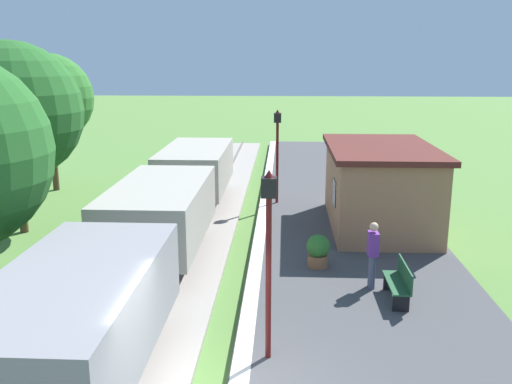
% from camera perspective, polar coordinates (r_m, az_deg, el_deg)
% --- Properties ---
extents(freight_train, '(2.50, 19.40, 2.12)m').
position_cam_1_polar(freight_train, '(16.27, -9.82, -2.56)').
color(freight_train, gray).
rests_on(freight_train, rail_near).
extents(station_hut, '(3.50, 5.80, 2.78)m').
position_cam_1_polar(station_hut, '(19.24, 12.56, 0.62)').
color(station_hut, '#9E6B4C').
rests_on(station_hut, platform_slab).
extents(bench_near_hut, '(0.42, 1.50, 0.91)m').
position_cam_1_polar(bench_near_hut, '(13.71, 14.56, -8.93)').
color(bench_near_hut, '#1E4C2D').
rests_on(bench_near_hut, platform_slab).
extents(person_waiting, '(0.25, 0.39, 1.71)m').
position_cam_1_polar(person_waiting, '(14.11, 11.92, -6.11)').
color(person_waiting, '#474C66').
rests_on(person_waiting, platform_slab).
extents(potted_planter, '(0.64, 0.64, 0.92)m').
position_cam_1_polar(potted_planter, '(15.43, 6.41, -5.99)').
color(potted_planter, brown).
rests_on(potted_planter, platform_slab).
extents(lamp_post_near, '(0.28, 0.28, 3.70)m').
position_cam_1_polar(lamp_post_near, '(10.14, 1.32, -4.06)').
color(lamp_post_near, '#591414').
rests_on(lamp_post_near, platform_slab).
extents(lamp_post_far, '(0.28, 0.28, 3.70)m').
position_cam_1_polar(lamp_post_far, '(21.64, 2.21, 5.46)').
color(lamp_post_far, '#591414').
rests_on(lamp_post_far, platform_slab).
extents(tree_trackside_far, '(4.60, 4.60, 6.47)m').
position_cam_1_polar(tree_trackside_far, '(20.09, -23.81, 7.60)').
color(tree_trackside_far, '#4C3823').
rests_on(tree_trackside_far, ground).
extents(tree_field_left, '(3.88, 3.88, 6.10)m').
position_cam_1_polar(tree_field_left, '(26.31, -20.57, 9.04)').
color(tree_field_left, '#4C3823').
rests_on(tree_field_left, ground).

